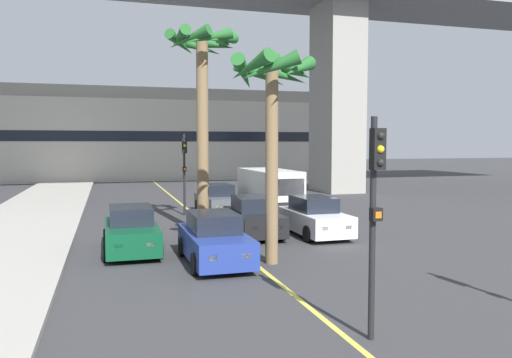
{
  "coord_description": "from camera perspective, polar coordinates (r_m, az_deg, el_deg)",
  "views": [
    {
      "loc": [
        -4.32,
        -0.72,
        3.7
      ],
      "look_at": [
        0.0,
        14.0,
        2.63
      ],
      "focal_mm": 35.64,
      "sensor_mm": 36.0,
      "label": 1
    }
  ],
  "objects": [
    {
      "name": "car_queue_third",
      "position": [
        20.68,
        6.56,
        -4.33
      ],
      "size": [
        1.86,
        4.11,
        1.56
      ],
      "color": "white",
      "rests_on": "ground"
    },
    {
      "name": "car_queue_fourth",
      "position": [
        20.56,
        -0.29,
        -4.35
      ],
      "size": [
        1.94,
        4.15,
        1.56
      ],
      "color": "black",
      "rests_on": "ground"
    },
    {
      "name": "traffic_light_median_near",
      "position": [
        9.62,
        13.2,
        -2.0
      ],
      "size": [
        0.24,
        0.37,
        4.2
      ],
      "color": "black",
      "rests_on": "ground"
    },
    {
      "name": "delivery_van",
      "position": [
        26.29,
        1.47,
        -1.29
      ],
      "size": [
        2.21,
        5.27,
        2.36
      ],
      "color": "silver",
      "rests_on": "ground"
    },
    {
      "name": "car_queue_fifth",
      "position": [
        15.9,
        -4.7,
        -6.83
      ],
      "size": [
        1.85,
        4.11,
        1.56
      ],
      "color": "navy",
      "rests_on": "ground"
    },
    {
      "name": "traffic_light_median_far",
      "position": [
        26.36,
        -8.04,
        1.79
      ],
      "size": [
        0.24,
        0.37,
        4.2
      ],
      "color": "black",
      "rests_on": "ground"
    },
    {
      "name": "pier_building_backdrop",
      "position": [
        54.78,
        -11.86,
        4.8
      ],
      "size": [
        37.88,
        8.04,
        9.27
      ],
      "color": "beige",
      "rests_on": "ground"
    },
    {
      "name": "lane_stripe_center",
      "position": [
        25.37,
        -6.39,
        -4.42
      ],
      "size": [
        0.14,
        56.0,
        0.01
      ],
      "primitive_type": "cube",
      "color": "#DBCC4C",
      "rests_on": "ground"
    },
    {
      "name": "palm_tree_near_median",
      "position": [
        15.61,
        1.78,
        9.28
      ],
      "size": [
        2.78,
        2.81,
        6.49
      ],
      "color": "brown",
      "rests_on": "ground"
    },
    {
      "name": "palm_tree_mid_median",
      "position": [
        20.68,
        -6.04,
        11.38
      ],
      "size": [
        3.01,
        3.01,
        8.25
      ],
      "color": "brown",
      "rests_on": "ground"
    },
    {
      "name": "car_queue_front",
      "position": [
        17.92,
        -13.84,
        -5.71
      ],
      "size": [
        1.85,
        4.11,
        1.56
      ],
      "color": "#0C4728",
      "rests_on": "ground"
    },
    {
      "name": "car_queue_second",
      "position": [
        26.92,
        -4.31,
        -2.39
      ],
      "size": [
        1.96,
        4.16,
        1.56
      ],
      "color": "#4C5156",
      "rests_on": "ground"
    }
  ]
}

